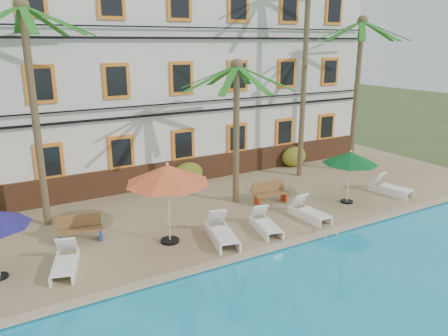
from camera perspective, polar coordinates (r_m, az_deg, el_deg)
ground at (r=15.03m, az=0.94°, el=-10.92°), size 100.00×100.00×0.00m
pool_deck at (r=19.08m, az=-6.82°, el=-4.57°), size 30.00×12.00×0.25m
pool_coping at (r=14.23m, az=2.85°, el=-11.34°), size 30.00×0.35×0.06m
hotel_building at (r=22.58m, az=-12.43°, el=12.08°), size 25.40×6.44×10.22m
palm_b at (r=16.59m, az=-23.88°, el=9.89°), size 4.64×4.64×8.00m
palm_c at (r=17.77m, az=1.63°, el=7.68°), size 4.64×4.64×5.96m
palm_d at (r=21.75m, az=10.61°, el=15.10°), size 4.64×4.64×9.98m
palm_e at (r=23.30m, az=17.11°, el=11.72°), size 4.64×4.64×7.82m
shrub_mid at (r=20.84m, az=-4.73°, el=-0.74°), size 1.50×0.90×1.10m
shrub_right at (r=24.16m, az=9.13°, el=1.49°), size 1.50×0.90×1.10m
umbrella_red at (r=14.40m, az=-7.40°, el=-0.85°), size 2.83×2.83×2.82m
umbrella_green at (r=18.82m, az=16.17°, el=1.26°), size 2.29×2.29×2.30m
lounger_b at (r=14.13m, az=-20.05°, el=-11.45°), size 1.18×1.95×0.87m
lounger_c at (r=15.12m, az=-0.31°, el=-8.38°), size 1.19×2.15×0.96m
lounger_d at (r=15.95m, az=5.41°, el=-7.26°), size 0.99×1.88×0.84m
lounger_e at (r=17.26m, az=11.02°, el=-5.61°), size 0.74×1.85×0.86m
lounger_f at (r=21.01m, az=20.83°, el=-2.39°), size 1.04×1.97×0.89m
bench_left at (r=15.82m, az=-18.29°, el=-7.48°), size 1.56×0.76×0.93m
bench_right at (r=18.56m, az=6.04°, el=-3.19°), size 1.54×0.64×0.93m
pool_ladder at (r=16.02m, az=13.04°, el=-8.60°), size 0.54×0.74×0.74m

